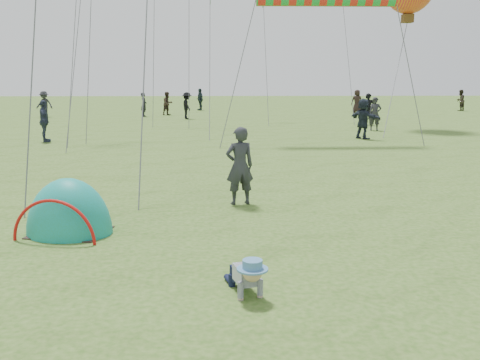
{
  "coord_description": "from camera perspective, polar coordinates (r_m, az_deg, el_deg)",
  "views": [
    {
      "loc": [
        -0.1,
        -6.17,
        2.73
      ],
      "look_at": [
        0.21,
        2.71,
        1.0
      ],
      "focal_mm": 40.0,
      "sensor_mm": 36.0,
      "label": 1
    }
  ],
  "objects": [
    {
      "name": "ground",
      "position": [
        6.75,
        -1.03,
        -12.83
      ],
      "size": [
        140.0,
        140.0,
        0.0
      ],
      "primitive_type": "plane",
      "color": "#2D5515"
    },
    {
      "name": "crawling_toddler",
      "position": [
        6.84,
        0.75,
        -10.03
      ],
      "size": [
        0.68,
        0.82,
        0.54
      ],
      "primitive_type": null,
      "rotation": [
        0.0,
        0.0,
        0.29
      ],
      "color": "black",
      "rests_on": "ground"
    },
    {
      "name": "popup_tent",
      "position": [
        9.97,
        -17.67,
        -5.41
      ],
      "size": [
        1.75,
        1.54,
        1.97
      ],
      "primitive_type": "ellipsoid",
      "rotation": [
        0.0,
        0.0,
        -0.2
      ],
      "color": "#188460",
      "rests_on": "ground"
    },
    {
      "name": "standing_adult",
      "position": [
        11.45,
        -0.03,
        1.52
      ],
      "size": [
        0.69,
        0.54,
        1.68
      ],
      "primitive_type": "imported",
      "rotation": [
        0.0,
        0.0,
        3.39
      ],
      "color": "#292A30",
      "rests_on": "ground"
    },
    {
      "name": "crowd_person_0",
      "position": [
        37.59,
        -10.21,
        7.92
      ],
      "size": [
        0.43,
        0.62,
        1.63
      ],
      "primitive_type": "imported",
      "rotation": [
        0.0,
        0.0,
        1.64
      ],
      "color": "black",
      "rests_on": "ground"
    },
    {
      "name": "crowd_person_1",
      "position": [
        38.85,
        -7.72,
        8.1
      ],
      "size": [
        1.01,
        1.0,
        1.64
      ],
      "primitive_type": "imported",
      "rotation": [
        0.0,
        0.0,
        0.74
      ],
      "color": "#32261F",
      "rests_on": "ground"
    },
    {
      "name": "crowd_person_2",
      "position": [
        44.03,
        -4.29,
        8.57
      ],
      "size": [
        0.81,
        1.11,
        1.75
      ],
      "primitive_type": "imported",
      "rotation": [
        0.0,
        0.0,
        5.13
      ],
      "color": "#212F37",
      "rests_on": "ground"
    },
    {
      "name": "crowd_person_3",
      "position": [
        39.06,
        -20.14,
        7.62
      ],
      "size": [
        1.21,
        0.81,
        1.74
      ],
      "primitive_type": "imported",
      "rotation": [
        0.0,
        0.0,
        6.13
      ],
      "color": "#25252A",
      "rests_on": "ground"
    },
    {
      "name": "crowd_person_6",
      "position": [
        31.35,
        13.52,
        7.35
      ],
      "size": [
        0.71,
        0.52,
        1.78
      ],
      "primitive_type": "imported",
      "rotation": [
        0.0,
        0.0,
        6.12
      ],
      "color": "black",
      "rests_on": "ground"
    },
    {
      "name": "crowd_person_7",
      "position": [
        46.71,
        22.44,
        7.87
      ],
      "size": [
        1.03,
        0.99,
        1.67
      ],
      "primitive_type": "imported",
      "rotation": [
        0.0,
        0.0,
        3.77
      ],
      "color": "#2F2820",
      "rests_on": "ground"
    },
    {
      "name": "crowd_person_8",
      "position": [
        23.98,
        -20.15,
        5.91
      ],
      "size": [
        0.69,
        1.11,
        1.75
      ],
      "primitive_type": "imported",
      "rotation": [
        0.0,
        0.0,
        1.85
      ],
      "color": "#2D354B",
      "rests_on": "ground"
    },
    {
      "name": "crowd_person_9",
      "position": [
        35.15,
        -5.68,
        7.91
      ],
      "size": [
        0.93,
        1.24,
        1.72
      ],
      "primitive_type": "imported",
      "rotation": [
        0.0,
        0.0,
        1.86
      ],
      "color": "black",
      "rests_on": "ground"
    },
    {
      "name": "crowd_person_10",
      "position": [
        41.87,
        12.36,
        8.21
      ],
      "size": [
        0.87,
        0.59,
        1.73
      ],
      "primitive_type": "imported",
      "rotation": [
        0.0,
        0.0,
        3.19
      ],
      "color": "black",
      "rests_on": "ground"
    },
    {
      "name": "crowd_person_11",
      "position": [
        24.34,
        13.0,
        6.39
      ],
      "size": [
        1.31,
        1.68,
        1.78
      ],
      "primitive_type": "imported",
      "rotation": [
        0.0,
        0.0,
        2.12
      ],
      "color": "#1F2634",
      "rests_on": "ground"
    },
    {
      "name": "crowd_person_12",
      "position": [
        28.22,
        14.21,
        6.85
      ],
      "size": [
        0.67,
        0.5,
        1.69
      ],
      "primitive_type": "imported",
      "rotation": [
        0.0,
        0.0,
        6.13
      ],
      "color": "#28292E",
      "rests_on": "ground"
    }
  ]
}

